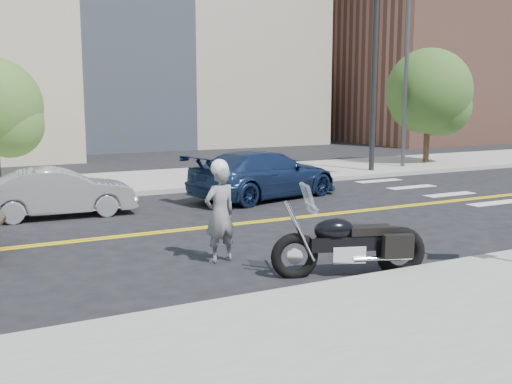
{
  "coord_description": "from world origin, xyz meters",
  "views": [
    {
      "loc": [
        -4.58,
        -12.39,
        2.94
      ],
      "look_at": [
        0.47,
        -2.65,
        1.2
      ],
      "focal_mm": 42.0,
      "sensor_mm": 36.0,
      "label": 1
    }
  ],
  "objects_px": {
    "parked_car_blue": "(264,174)",
    "motorcycle": "(350,229)",
    "parked_car_silver": "(59,192)",
    "motorcyclist": "(220,211)"
  },
  "relations": [
    {
      "from": "parked_car_blue",
      "to": "motorcycle",
      "type": "bearing_deg",
      "value": 147.71
    },
    {
      "from": "parked_car_blue",
      "to": "parked_car_silver",
      "type": "bearing_deg",
      "value": 75.87
    },
    {
      "from": "motorcycle",
      "to": "parked_car_silver",
      "type": "bearing_deg",
      "value": 133.23
    },
    {
      "from": "motorcyclist",
      "to": "parked_car_silver",
      "type": "height_order",
      "value": "motorcyclist"
    },
    {
      "from": "motorcyclist",
      "to": "parked_car_blue",
      "type": "distance_m",
      "value": 6.96
    },
    {
      "from": "motorcycle",
      "to": "parked_car_silver",
      "type": "relative_size",
      "value": 0.69
    },
    {
      "from": "motorcyclist",
      "to": "parked_car_blue",
      "type": "relative_size",
      "value": 0.38
    },
    {
      "from": "motorcyclist",
      "to": "parked_car_silver",
      "type": "xyz_separation_m",
      "value": [
        -1.85,
        5.67,
        -0.32
      ]
    },
    {
      "from": "motorcycle",
      "to": "parked_car_silver",
      "type": "xyz_separation_m",
      "value": [
        -3.44,
        7.4,
        -0.17
      ]
    },
    {
      "from": "motorcyclist",
      "to": "parked_car_blue",
      "type": "height_order",
      "value": "motorcyclist"
    }
  ]
}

